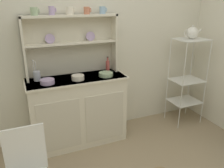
# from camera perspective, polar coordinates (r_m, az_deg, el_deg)

# --- Properties ---
(wall_back) EXTENTS (3.84, 0.05, 2.50)m
(wall_back) POSITION_cam_1_polar(r_m,az_deg,el_deg) (2.99, -3.96, 10.95)
(wall_back) COLOR silver
(wall_back) RESTS_ON ground
(hutch_cabinet) EXTENTS (1.17, 0.45, 0.86)m
(hutch_cabinet) POSITION_cam_1_polar(r_m,az_deg,el_deg) (2.90, -8.34, -6.32)
(hutch_cabinet) COLOR silver
(hutch_cabinet) RESTS_ON ground
(hutch_shelf_unit) EXTENTS (1.09, 0.18, 0.71)m
(hutch_shelf_unit) POSITION_cam_1_polar(r_m,az_deg,el_deg) (2.80, -10.09, 10.52)
(hutch_shelf_unit) COLOR beige
(hutch_shelf_unit) RESTS_ON hutch_cabinet
(bakers_rack) EXTENTS (0.42, 0.35, 1.23)m
(bakers_rack) POSITION_cam_1_polar(r_m,az_deg,el_deg) (3.43, 18.08, 2.44)
(bakers_rack) COLOR silver
(bakers_rack) RESTS_ON ground
(cup_sage_0) EXTENTS (0.09, 0.08, 0.08)m
(cup_sage_0) POSITION_cam_1_polar(r_m,az_deg,el_deg) (2.67, -18.60, 16.61)
(cup_sage_0) COLOR #9EB78E
(cup_sage_0) RESTS_ON hutch_shelf_unit
(cup_lilac_1) EXTENTS (0.08, 0.07, 0.09)m
(cup_lilac_1) POSITION_cam_1_polar(r_m,az_deg,el_deg) (2.69, -14.60, 17.12)
(cup_lilac_1) COLOR #B79ECC
(cup_lilac_1) RESTS_ON hutch_shelf_unit
(cup_cream_2) EXTENTS (0.10, 0.08, 0.08)m
(cup_cream_2) POSITION_cam_1_polar(r_m,az_deg,el_deg) (2.73, -10.33, 17.35)
(cup_cream_2) COLOR silver
(cup_cream_2) RESTS_ON hutch_shelf_unit
(cup_terracotta_3) EXTENTS (0.08, 0.07, 0.08)m
(cup_terracotta_3) POSITION_cam_1_polar(r_m,az_deg,el_deg) (2.78, -6.21, 17.57)
(cup_terracotta_3) COLOR #C67556
(cup_terracotta_3) RESTS_ON hutch_shelf_unit
(cup_sky_4) EXTENTS (0.09, 0.07, 0.08)m
(cup_sky_4) POSITION_cam_1_polar(r_m,az_deg,el_deg) (2.84, -2.34, 17.74)
(cup_sky_4) COLOR #8EB2D1
(cup_sky_4) RESTS_ON hutch_shelf_unit
(bowl_mixing_large) EXTENTS (0.15, 0.15, 0.05)m
(bowl_mixing_large) POSITION_cam_1_polar(r_m,az_deg,el_deg) (2.61, -15.64, 0.59)
(bowl_mixing_large) COLOR #B79ECC
(bowl_mixing_large) RESTS_ON hutch_cabinet
(bowl_floral_medium) EXTENTS (0.15, 0.15, 0.05)m
(bowl_floral_medium) POSITION_cam_1_polar(r_m,az_deg,el_deg) (2.67, -8.41, 1.59)
(bowl_floral_medium) COLOR silver
(bowl_floral_medium) RESTS_ON hutch_cabinet
(bowl_cream_small) EXTENTS (0.17, 0.17, 0.05)m
(bowl_cream_small) POSITION_cam_1_polar(r_m,az_deg,el_deg) (2.77, -1.58, 2.41)
(bowl_cream_small) COLOR #9EB78E
(bowl_cream_small) RESTS_ON hutch_cabinet
(jam_bottle) EXTENTS (0.05, 0.05, 0.20)m
(jam_bottle) POSITION_cam_1_polar(r_m,az_deg,el_deg) (2.93, -1.07, 4.51)
(jam_bottle) COLOR #B74C47
(jam_bottle) RESTS_ON hutch_cabinet
(utensil_jar) EXTENTS (0.08, 0.08, 0.24)m
(utensil_jar) POSITION_cam_1_polar(r_m,az_deg,el_deg) (2.74, -18.03, 1.96)
(utensil_jar) COLOR #B2B7C6
(utensil_jar) RESTS_ON hutch_cabinet
(porcelain_teapot) EXTENTS (0.25, 0.16, 0.18)m
(porcelain_teapot) POSITION_cam_1_polar(r_m,az_deg,el_deg) (3.31, 19.13, 11.83)
(porcelain_teapot) COLOR white
(porcelain_teapot) RESTS_ON bakers_rack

